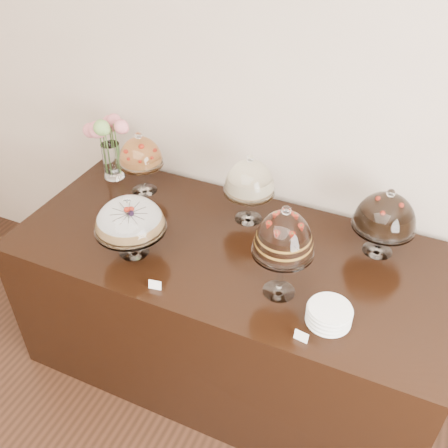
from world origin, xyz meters
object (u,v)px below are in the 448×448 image
at_px(display_counter, 228,308).
at_px(cake_stand_dark_choco, 386,214).
at_px(cake_stand_fruit_tart, 140,154).
at_px(plate_stack, 329,315).
at_px(flower_vase, 108,140).
at_px(cake_stand_sugar_sponge, 129,218).
at_px(cake_stand_choco_layer, 284,237).
at_px(cake_stand_cheesecake, 250,180).

bearing_deg(display_counter, cake_stand_dark_choco, 22.10).
bearing_deg(cake_stand_fruit_tart, plate_stack, -23.80).
distance_m(display_counter, flower_vase, 1.20).
bearing_deg(cake_stand_dark_choco, cake_stand_sugar_sponge, -155.30).
distance_m(cake_stand_choco_layer, cake_stand_fruit_tart, 1.10).
height_order(cake_stand_sugar_sponge, cake_stand_cheesecake, cake_stand_cheesecake).
height_order(display_counter, cake_stand_dark_choco, cake_stand_dark_choco).
bearing_deg(plate_stack, display_counter, 154.77).
relative_size(cake_stand_choco_layer, flower_vase, 1.12).
bearing_deg(cake_stand_choco_layer, cake_stand_fruit_tart, 154.97).
relative_size(cake_stand_sugar_sponge, cake_stand_dark_choco, 0.95).
relative_size(cake_stand_fruit_tart, flower_vase, 0.89).
bearing_deg(display_counter, cake_stand_fruit_tart, 157.49).
bearing_deg(cake_stand_dark_choco, flower_vase, 178.32).
distance_m(flower_vase, plate_stack, 1.63).
xyz_separation_m(display_counter, cake_stand_choco_layer, (0.34, -0.19, 0.77)).
distance_m(display_counter, cake_stand_sugar_sponge, 0.81).
bearing_deg(cake_stand_fruit_tart, flower_vase, 167.92).
height_order(cake_stand_sugar_sponge, cake_stand_dark_choco, cake_stand_dark_choco).
distance_m(display_counter, cake_stand_choco_layer, 0.86).
bearing_deg(cake_stand_fruit_tart, cake_stand_sugar_sponge, -63.69).
height_order(cake_stand_dark_choco, cake_stand_fruit_tart, cake_stand_fruit_tart).
height_order(cake_stand_sugar_sponge, plate_stack, cake_stand_sugar_sponge).
bearing_deg(flower_vase, cake_stand_cheesecake, -3.82).
distance_m(cake_stand_choco_layer, cake_stand_cheesecake, 0.57).
distance_m(cake_stand_dark_choco, flower_vase, 1.61).
height_order(flower_vase, plate_stack, flower_vase).
distance_m(cake_stand_sugar_sponge, cake_stand_dark_choco, 1.21).
distance_m(cake_stand_sugar_sponge, flower_vase, 0.75).
bearing_deg(cake_stand_sugar_sponge, cake_stand_fruit_tart, 116.31).
distance_m(cake_stand_cheesecake, plate_stack, 0.83).
bearing_deg(cake_stand_choco_layer, cake_stand_dark_choco, 53.17).
xyz_separation_m(cake_stand_fruit_tart, plate_stack, (1.25, -0.55, -0.20)).
distance_m(cake_stand_cheesecake, flower_vase, 0.92).
relative_size(display_counter, cake_stand_dark_choco, 6.02).
relative_size(display_counter, cake_stand_cheesecake, 5.63).
xyz_separation_m(cake_stand_sugar_sponge, cake_stand_dark_choco, (1.10, 0.51, 0.02)).
bearing_deg(cake_stand_sugar_sponge, cake_stand_cheesecake, 50.04).
height_order(display_counter, cake_stand_fruit_tart, cake_stand_fruit_tart).
relative_size(display_counter, flower_vase, 5.23).
height_order(cake_stand_fruit_tart, flower_vase, flower_vase).
bearing_deg(cake_stand_choco_layer, display_counter, 150.35).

